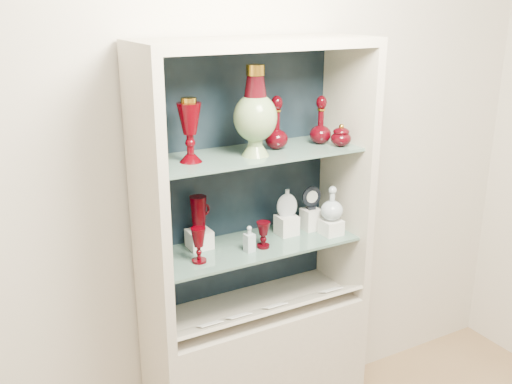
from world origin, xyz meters
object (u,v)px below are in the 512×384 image
ruby_decanter_a (277,119)px  ruby_decanter_b (321,118)px  lidded_bowl (341,135)px  clear_square_bottle (249,239)px  pedestal_lamp_right (190,130)px  cameo_medallion (311,198)px  pedestal_lamp_left (152,136)px  ruby_goblet_small (263,235)px  enamel_urn (255,111)px  cobalt_goblet (155,239)px  ruby_goblet_tall (199,245)px  ruby_pitcher (198,214)px  flat_flask (287,202)px  clear_round_decanter (332,204)px

ruby_decanter_a → ruby_decanter_b: ruby_decanter_a is taller
lidded_bowl → clear_square_bottle: bearing=176.6°
pedestal_lamp_right → ruby_decanter_a: 0.41m
pedestal_lamp_right → ruby_decanter_a: bearing=2.9°
clear_square_bottle → cameo_medallion: cameo_medallion is taller
pedestal_lamp_left → ruby_goblet_small: (0.46, -0.06, -0.48)m
enamel_urn → cameo_medallion: 0.57m
ruby_decanter_a → cobalt_goblet: size_ratio=1.32×
pedestal_lamp_left → cameo_medallion: 0.85m
lidded_bowl → ruby_goblet_tall: (-0.68, 0.03, -0.40)m
ruby_decanter_a → cameo_medallion: (0.20, 0.02, -0.39)m
enamel_urn → ruby_decanter_b: 0.37m
ruby_pitcher → flat_flask: (0.42, -0.05, -0.00)m
pedestal_lamp_right → enamel_urn: bearing=-7.3°
pedestal_lamp_left → ruby_goblet_small: pedestal_lamp_left is taller
ruby_goblet_small → ruby_pitcher: 0.30m
enamel_urn → ruby_pitcher: 0.51m
ruby_pitcher → ruby_goblet_tall: bearing=-132.1°
ruby_decanter_a → ruby_pitcher: (-0.34, 0.07, -0.39)m
cameo_medallion → ruby_goblet_tall: bearing=-169.0°
enamel_urn → ruby_goblet_small: 0.55m
pedestal_lamp_right → cobalt_goblet: (-0.15, 0.06, -0.45)m
ruby_decanter_b → flat_flask: bearing=168.9°
clear_square_bottle → cameo_medallion: (0.38, 0.09, 0.10)m
pedestal_lamp_left → clear_square_bottle: 0.62m
ruby_decanter_b → clear_square_bottle: ruby_decanter_b is taller
pedestal_lamp_right → flat_flask: bearing=4.7°
flat_flask → clear_round_decanter: (0.18, -0.10, -0.01)m
cobalt_goblet → cameo_medallion: size_ratio=1.71×
cameo_medallion → lidded_bowl: bearing=-55.6°
clear_round_decanter → pedestal_lamp_right: bearing=174.8°
ruby_pitcher → cameo_medallion: 0.55m
cobalt_goblet → clear_round_decanter: bearing=-8.2°
pedestal_lamp_right → ruby_goblet_tall: (0.00, -0.04, -0.47)m
ruby_pitcher → clear_square_bottle: 0.24m
enamel_urn → cobalt_goblet: size_ratio=1.89×
enamel_urn → ruby_goblet_small: (0.04, -0.01, -0.55)m
cobalt_goblet → pedestal_lamp_right: bearing=-20.6°
cobalt_goblet → enamel_urn: bearing=-12.2°
clear_square_bottle → clear_round_decanter: bearing=-1.5°
pedestal_lamp_left → ruby_decanter_a: size_ratio=0.92×
pedestal_lamp_right → clear_square_bottle: size_ratio=2.18×
pedestal_lamp_left → ruby_decanter_b: (0.78, -0.00, -0.00)m
enamel_urn → cobalt_goblet: bearing=167.8°
pedestal_lamp_left → ruby_goblet_small: bearing=-7.1°
pedestal_lamp_right → cameo_medallion: 0.73m
pedestal_lamp_left → ruby_goblet_tall: 0.49m
ruby_decanter_b → lidded_bowl: ruby_decanter_b is taller
flat_flask → clear_square_bottle: bearing=-136.8°
ruby_decanter_a → pedestal_lamp_left: bearing=-179.4°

